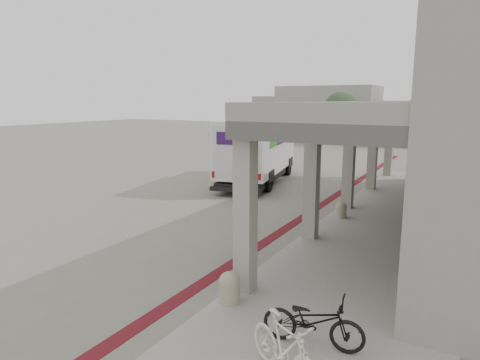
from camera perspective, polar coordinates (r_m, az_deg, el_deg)
The scene contains 13 objects.
ground at distance 13.21m, azimuth -0.12°, elevation -7.32°, with size 120.00×120.00×0.00m, color slate.
bike_lane_stripe at distance 14.53m, azimuth 7.22°, elevation -5.71°, with size 0.35×40.00×0.01m, color #5A1219.
sidewalk at distance 11.87m, azimuth 17.24°, elevation -9.61°, with size 4.40×28.00×0.12m, color gray.
distant_backdrop at distance 47.73m, azimuth 18.39°, elevation 8.45°, with size 28.00×10.00×6.50m.
tree_left at distance 40.54m, azimuth 13.26°, elevation 9.09°, with size 3.20×3.20×4.80m.
tree_mid at distance 41.19m, azimuth 23.55°, elevation 8.52°, with size 3.20×3.20×4.80m.
fedex_truck at distance 21.19m, azimuth 2.37°, elevation 4.18°, with size 3.67×7.75×3.18m.
bench at distance 11.45m, azimuth 23.12°, elevation -8.83°, with size 0.78×1.84×0.42m.
bollard_near at distance 8.70m, azimuth -1.44°, elevation -14.06°, with size 0.42×0.42×0.63m.
bollard_far at distance 15.00m, azimuth 13.33°, elevation -3.83°, with size 0.38×0.38×0.56m.
utility_cabinet at distance 14.67m, azimuth 23.85°, elevation -3.86°, with size 0.46×0.62×1.03m, color gray.
bicycle_black at distance 7.36m, azimuth 9.71°, elevation -18.02°, with size 0.58×1.67×0.88m, color black.
bicycle_cream at distance 6.55m, azimuth 6.03°, elevation -21.43°, with size 0.45×1.60×0.96m, color silver.
Camera 1 is at (6.12, -10.97, 4.07)m, focal length 32.00 mm.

